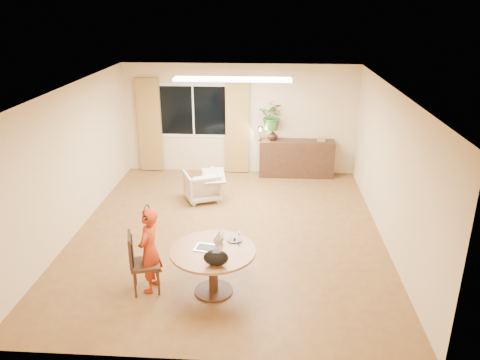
{
  "coord_description": "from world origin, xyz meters",
  "views": [
    {
      "loc": [
        0.71,
        -7.57,
        3.96
      ],
      "look_at": [
        0.23,
        -0.2,
        1.1
      ],
      "focal_mm": 35.0,
      "sensor_mm": 36.0,
      "label": 1
    }
  ],
  "objects_px": {
    "dining_table": "(213,259)",
    "sideboard": "(296,158)",
    "dining_chair": "(145,262)",
    "armchair": "(202,186)",
    "child": "(150,250)"
  },
  "relations": [
    {
      "from": "child",
      "to": "sideboard",
      "type": "height_order",
      "value": "child"
    },
    {
      "from": "dining_table",
      "to": "sideboard",
      "type": "bearing_deg",
      "value": 73.88
    },
    {
      "from": "dining_table",
      "to": "sideboard",
      "type": "distance_m",
      "value": 5.08
    },
    {
      "from": "armchair",
      "to": "sideboard",
      "type": "xyz_separation_m",
      "value": [
        2.04,
        1.57,
        0.12
      ]
    },
    {
      "from": "dining_table",
      "to": "dining_chair",
      "type": "xyz_separation_m",
      "value": [
        -0.97,
        -0.02,
        -0.08
      ]
    },
    {
      "from": "child",
      "to": "armchair",
      "type": "bearing_deg",
      "value": -173.93
    },
    {
      "from": "armchair",
      "to": "sideboard",
      "type": "bearing_deg",
      "value": -165.59
    },
    {
      "from": "dining_table",
      "to": "sideboard",
      "type": "xyz_separation_m",
      "value": [
        1.41,
        4.88,
        -0.11
      ]
    },
    {
      "from": "child",
      "to": "dining_table",
      "type": "bearing_deg",
      "value": 99.64
    },
    {
      "from": "armchair",
      "to": "sideboard",
      "type": "relative_size",
      "value": 0.39
    },
    {
      "from": "dining_table",
      "to": "armchair",
      "type": "xyz_separation_m",
      "value": [
        -0.63,
        3.3,
        -0.23
      ]
    },
    {
      "from": "dining_table",
      "to": "dining_chair",
      "type": "bearing_deg",
      "value": -178.91
    },
    {
      "from": "armchair",
      "to": "sideboard",
      "type": "height_order",
      "value": "sideboard"
    },
    {
      "from": "child",
      "to": "sideboard",
      "type": "bearing_deg",
      "value": 165.4
    },
    {
      "from": "armchair",
      "to": "dining_chair",
      "type": "bearing_deg",
      "value": 60.91
    }
  ]
}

